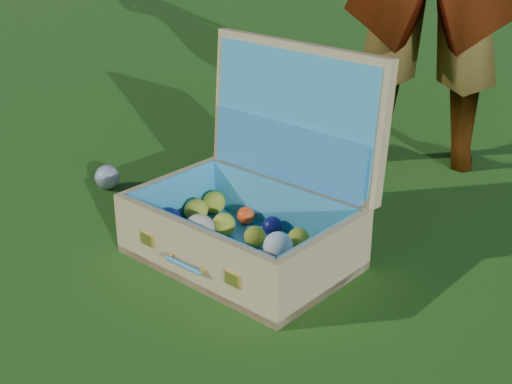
% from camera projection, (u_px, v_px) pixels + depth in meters
% --- Properties ---
extents(ground, '(60.00, 60.00, 0.00)m').
position_uv_depth(ground, '(240.00, 230.00, 2.05)').
color(ground, '#215114').
rests_on(ground, ground).
extents(stray_ball, '(0.08, 0.08, 0.08)m').
position_uv_depth(stray_ball, '(107.00, 177.00, 2.30)').
color(stray_ball, teal).
rests_on(stray_ball, ground).
extents(suitcase, '(0.63, 0.53, 0.54)m').
position_uv_depth(suitcase, '(258.00, 200.00, 1.87)').
color(suitcase, tan).
rests_on(suitcase, ground).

